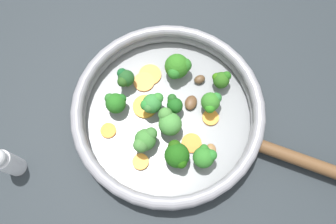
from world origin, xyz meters
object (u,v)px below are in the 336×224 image
object	(u,v)px
carrot_slice_4	(211,118)
mushroom_piece_1	(211,150)
carrot_slice_0	(191,143)
carrot_slice_3	(150,75)
broccoli_floret_2	(211,102)
mushroom_piece_2	(191,103)
carrot_slice_1	(145,107)
broccoli_floret_1	(221,79)
broccoli_floret_9	(174,105)
carrot_slice_6	(108,131)
broccoli_floret_0	(178,67)
broccoli_floret_7	(204,157)
carrot_slice_2	(144,82)
broccoli_floret_8	(116,103)
broccoli_floret_3	(177,155)
broccoli_floret_5	(170,122)
broccoli_floret_10	(152,103)
broccoli_floret_6	(145,141)
salt_shaker	(6,162)
carrot_slice_5	(141,162)
mushroom_piece_0	(200,79)
broccoli_floret_4	(125,78)
skillet	(168,116)

from	to	relation	value
carrot_slice_4	mushroom_piece_1	bearing A→B (deg)	-162.77
carrot_slice_0	carrot_slice_3	bearing A→B (deg)	49.17
broccoli_floret_2	mushroom_piece_2	xyz separation A→B (m)	(-0.00, 0.04, -0.02)
carrot_slice_1	broccoli_floret_2	size ratio (longest dim) A/B	1.02
broccoli_floret_1	mushroom_piece_1	size ratio (longest dim) A/B	1.50
carrot_slice_3	broccoli_floret_9	xyz separation A→B (m)	(-0.05, -0.07, 0.02)
carrot_slice_6	carrot_slice_0	bearing A→B (deg)	-79.17
carrot_slice_4	mushroom_piece_2	bearing A→B (deg)	71.34
carrot_slice_3	broccoli_floret_0	xyz separation A→B (m)	(0.02, -0.05, 0.03)
broccoli_floret_2	broccoli_floret_7	world-z (taller)	broccoli_floret_7
carrot_slice_2	broccoli_floret_7	distance (m)	0.19
broccoli_floret_7	broccoli_floret_8	world-z (taller)	broccoli_floret_7
broccoli_floret_3	carrot_slice_2	bearing A→B (deg)	42.26
broccoli_floret_2	broccoli_floret_5	xyz separation A→B (m)	(-0.06, 0.06, 0.00)
broccoli_floret_2	broccoli_floret_3	size ratio (longest dim) A/B	0.95
carrot_slice_4	mushroom_piece_1	size ratio (longest dim) A/B	1.20
broccoli_floret_3	carrot_slice_1	bearing A→B (deg)	50.85
broccoli_floret_10	broccoli_floret_6	bearing A→B (deg)	-169.95
broccoli_floret_6	broccoli_floret_9	size ratio (longest dim) A/B	1.25
carrot_slice_1	broccoli_floret_8	bearing A→B (deg)	110.97
broccoli_floret_1	mushroom_piece_2	world-z (taller)	broccoli_floret_1
broccoli_floret_1	salt_shaker	world-z (taller)	salt_shaker
broccoli_floret_1	broccoli_floret_5	distance (m)	0.13
broccoli_floret_6	broccoli_floret_9	xyz separation A→B (m)	(0.08, -0.03, -0.00)
carrot_slice_5	mushroom_piece_0	distance (m)	0.20
broccoli_floret_4	carrot_slice_0	bearing A→B (deg)	-114.19
carrot_slice_2	broccoli_floret_6	size ratio (longest dim) A/B	0.84
broccoli_floret_8	mushroom_piece_1	size ratio (longest dim) A/B	1.73
mushroom_piece_1	broccoli_floret_6	bearing A→B (deg)	103.86
broccoli_floret_7	salt_shaker	world-z (taller)	salt_shaker
carrot_slice_5	broccoli_floret_8	distance (m)	0.12
carrot_slice_6	broccoli_floret_0	bearing A→B (deg)	-27.88
carrot_slice_4	mushroom_piece_1	xyz separation A→B (m)	(-0.06, -0.02, 0.00)
skillet	mushroom_piece_2	xyz separation A→B (m)	(0.04, -0.03, 0.01)
carrot_slice_5	mushroom_piece_2	bearing A→B (deg)	-19.78
mushroom_piece_0	broccoli_floret_3	bearing A→B (deg)	-176.99
carrot_slice_3	broccoli_floret_6	size ratio (longest dim) A/B	0.90
carrot_slice_5	broccoli_floret_10	bearing A→B (deg)	8.52
carrot_slice_5	mushroom_piece_1	bearing A→B (deg)	-61.26
mushroom_piece_2	salt_shaker	xyz separation A→B (m)	(-0.22, 0.26, 0.03)
skillet	carrot_slice_3	bearing A→B (deg)	42.85
salt_shaker	broccoli_floret_6	bearing A→B (deg)	-60.78
broccoli_floret_3	broccoli_floret_9	distance (m)	0.10
broccoli_floret_3	broccoli_floret_1	bearing A→B (deg)	-10.58
carrot_slice_5	broccoli_floret_0	xyz separation A→B (m)	(0.19, -0.00, 0.03)
carrot_slice_5	broccoli_floret_0	distance (m)	0.19
carrot_slice_2	mushroom_piece_2	distance (m)	0.10
broccoli_floret_3	broccoli_floret_0	bearing A→B (deg)	18.64
broccoli_floret_2	broccoli_floret_6	size ratio (longest dim) A/B	0.92
carrot_slice_1	salt_shaker	world-z (taller)	salt_shaker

